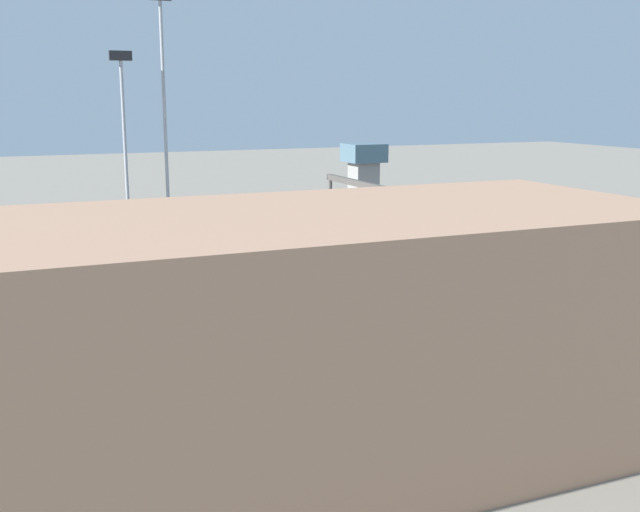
% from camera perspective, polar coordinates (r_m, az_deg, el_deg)
% --- Properties ---
extents(ground_plane, '(400.00, 400.00, 0.00)m').
position_cam_1_polar(ground_plane, '(85.92, -1.74, -1.47)').
color(ground_plane, gray).
extents(track_bed_0, '(140.00, 2.80, 0.12)m').
position_cam_1_polar(track_bed_0, '(104.38, -5.76, 0.88)').
color(track_bed_0, '#3D3833').
rests_on(track_bed_0, ground_plane).
extents(track_bed_1, '(140.00, 2.80, 0.12)m').
position_cam_1_polar(track_bed_1, '(99.70, -4.89, 0.39)').
color(track_bed_1, '#4C443D').
rests_on(track_bed_1, ground_plane).
extents(track_bed_2, '(140.00, 2.80, 0.12)m').
position_cam_1_polar(track_bed_2, '(95.06, -3.94, -0.16)').
color(track_bed_2, '#3D3833').
rests_on(track_bed_2, ground_plane).
extents(track_bed_3, '(140.00, 2.80, 0.12)m').
position_cam_1_polar(track_bed_3, '(90.46, -2.90, -0.76)').
color(track_bed_3, '#3D3833').
rests_on(track_bed_3, ground_plane).
extents(track_bed_4, '(140.00, 2.80, 0.12)m').
position_cam_1_polar(track_bed_4, '(85.90, -1.74, -1.43)').
color(track_bed_4, '#3D3833').
rests_on(track_bed_4, ground_plane).
extents(track_bed_5, '(140.00, 2.80, 0.12)m').
position_cam_1_polar(track_bed_5, '(81.40, -0.45, -2.17)').
color(track_bed_5, '#3D3833').
rests_on(track_bed_5, ground_plane).
extents(track_bed_6, '(140.00, 2.80, 0.12)m').
position_cam_1_polar(track_bed_6, '(76.95, 0.99, -2.99)').
color(track_bed_6, '#4C443D').
rests_on(track_bed_6, ground_plane).
extents(track_bed_7, '(140.00, 2.80, 0.12)m').
position_cam_1_polar(track_bed_7, '(72.58, 2.61, -3.91)').
color(track_bed_7, '#3D3833').
rests_on(track_bed_7, ground_plane).
extents(track_bed_8, '(140.00, 2.80, 0.12)m').
position_cam_1_polar(track_bed_8, '(68.29, 4.44, -4.95)').
color(track_bed_8, '#4C443D').
rests_on(track_bed_8, ground_plane).
extents(train_on_track_2, '(95.60, 3.00, 3.80)m').
position_cam_1_polar(train_on_track_2, '(92.80, -7.73, 0.70)').
color(train_on_track_2, '#B7BABF').
rests_on(train_on_track_2, ground_plane).
extents(train_on_track_4, '(66.40, 3.06, 4.40)m').
position_cam_1_polar(train_on_track_4, '(99.60, 14.01, 1.26)').
color(train_on_track_4, '#285193').
rests_on(train_on_track_4, ground_plane).
extents(train_on_track_3, '(10.00, 3.00, 5.00)m').
position_cam_1_polar(train_on_track_3, '(88.55, -5.77, 0.31)').
color(train_on_track_3, gold).
rests_on(train_on_track_3, ground_plane).
extents(train_on_track_5, '(114.80, 3.00, 4.40)m').
position_cam_1_polar(train_on_track_5, '(80.49, -1.24, -0.85)').
color(train_on_track_5, black).
rests_on(train_on_track_5, ground_plane).
extents(train_on_track_8, '(10.00, 3.00, 5.00)m').
position_cam_1_polar(train_on_track_8, '(67.29, 3.73, -3.33)').
color(train_on_track_8, gold).
rests_on(train_on_track_8, ground_plane).
extents(train_on_track_1, '(114.80, 3.06, 4.40)m').
position_cam_1_polar(train_on_track_1, '(98.37, -6.74, 1.38)').
color(train_on_track_1, '#1E6B9E').
rests_on(train_on_track_1, ground_plane).
extents(light_mast_0, '(2.80, 0.70, 32.72)m').
position_cam_1_polar(light_mast_0, '(102.91, -11.54, 11.90)').
color(light_mast_0, '#9EA0A5').
rests_on(light_mast_0, ground_plane).
extents(light_mast_2, '(2.80, 0.70, 25.27)m').
position_cam_1_polar(light_mast_2, '(102.06, -14.37, 9.50)').
color(light_mast_2, '#9EA0A5').
rests_on(light_mast_2, ground_plane).
extents(signal_gantry, '(0.70, 45.00, 8.80)m').
position_cam_1_polar(signal_gantry, '(90.43, 6.48, 4.15)').
color(signal_gantry, '#4C4742').
rests_on(signal_gantry, ground_plane).
extents(maintenance_shed, '(47.96, 17.78, 13.73)m').
position_cam_1_polar(maintenance_shed, '(40.57, -5.68, -6.67)').
color(maintenance_shed, tan).
rests_on(maintenance_shed, ground_plane).
extents(control_tower, '(6.00, 6.00, 12.06)m').
position_cam_1_polar(control_tower, '(128.30, 3.26, 6.13)').
color(control_tower, gray).
rests_on(control_tower, ground_plane).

